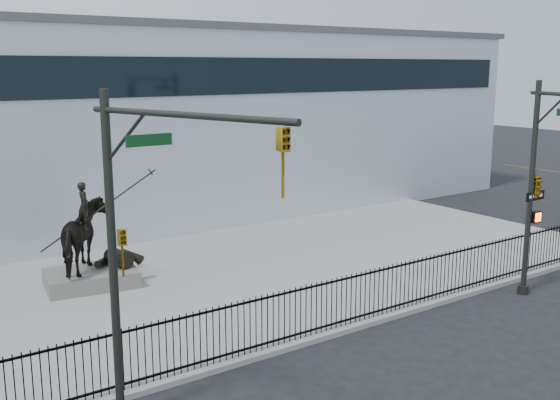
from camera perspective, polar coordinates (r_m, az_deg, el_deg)
ground at (r=18.27m, az=7.97°, el=-12.51°), size 120.00×120.00×0.00m
plaza at (r=23.47m, az=-3.83°, el=-6.70°), size 30.00×12.00×0.15m
building at (r=34.21m, az=-15.41°, el=6.26°), size 44.00×14.00×9.00m
picket_fence at (r=18.78m, az=5.42°, el=-8.78°), size 22.10×0.10×1.50m
statue_plinth at (r=23.09m, az=-16.13°, el=-6.54°), size 3.20×2.45×0.55m
equestrian_statue at (r=22.70m, az=-16.19°, el=-3.11°), size 3.71×2.59×3.17m
traffic_signal_left at (r=12.86m, az=-12.10°, el=-3.96°), size 1.52×4.84×7.00m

